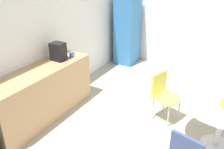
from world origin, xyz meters
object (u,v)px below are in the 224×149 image
round_table (223,111)px  coffee_maker (58,52)px  locker_cabinet (127,31)px  chair_yellow (163,91)px  mug_white (72,54)px

round_table → coffee_maker: size_ratio=3.73×
round_table → coffee_maker: 2.81m
locker_cabinet → chair_yellow: bearing=-139.7°
chair_yellow → mug_white: (-0.27, 1.70, 0.43)m
locker_cabinet → mug_white: locker_cabinet is taller
locker_cabinet → mug_white: bearing=180.0°
locker_cabinet → round_table: (-2.29, -2.67, -0.24)m
locker_cabinet → round_table: locker_cabinet is taller
locker_cabinet → coffee_maker: locker_cabinet is taller
round_table → chair_yellow: bearing=73.2°
locker_cabinet → coffee_maker: bearing=177.7°
chair_yellow → mug_white: size_ratio=6.43×
chair_yellow → coffee_maker: 1.94m
locker_cabinet → coffee_maker: (-2.51, 0.10, 0.20)m
mug_white → coffee_maker: (-0.24, 0.10, 0.11)m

